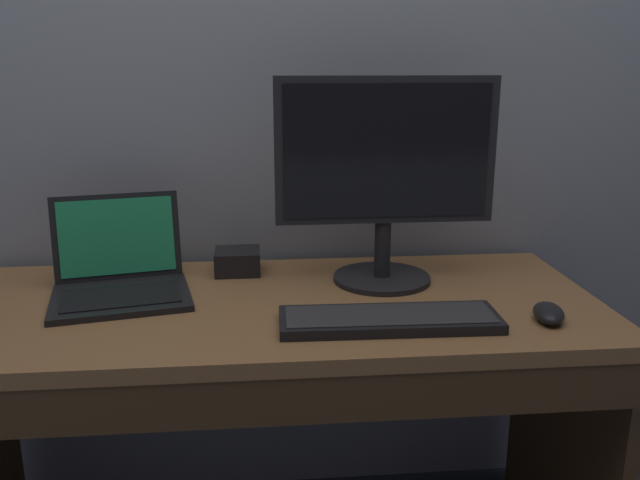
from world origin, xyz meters
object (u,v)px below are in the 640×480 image
at_px(laptop_black, 120,280).
at_px(computer_mouse, 549,313).
at_px(external_monitor, 385,172).
at_px(wired_keyboard, 389,320).
at_px(external_drive_box, 238,261).

xyz_separation_m(laptop_black, computer_mouse, (0.92, -0.24, -0.02)).
height_order(external_monitor, wired_keyboard, external_monitor).
bearing_deg(laptop_black, wired_keyboard, -21.55).
bearing_deg(wired_keyboard, computer_mouse, -1.39).
xyz_separation_m(wired_keyboard, computer_mouse, (0.34, -0.01, 0.01)).
distance_m(laptop_black, computer_mouse, 0.95).
relative_size(external_monitor, computer_mouse, 4.83).
bearing_deg(external_monitor, computer_mouse, -42.74).
height_order(laptop_black, external_monitor, external_monitor).
distance_m(laptop_black, external_monitor, 0.66).
bearing_deg(external_drive_box, wired_keyboard, -49.66).
bearing_deg(laptop_black, external_monitor, 3.45).
distance_m(wired_keyboard, external_drive_box, 0.49).
xyz_separation_m(external_monitor, external_drive_box, (-0.36, 0.11, -0.24)).
height_order(wired_keyboard, external_drive_box, external_drive_box).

